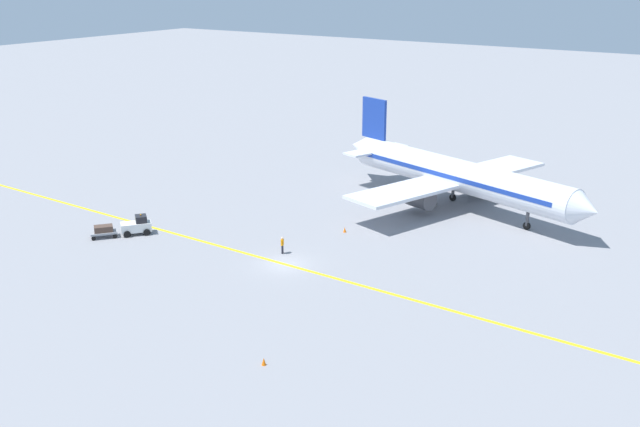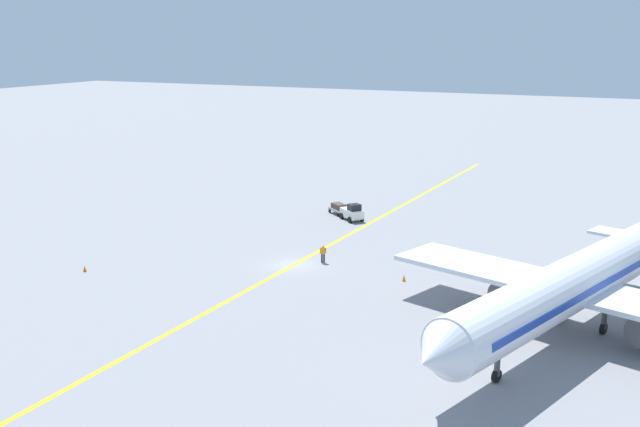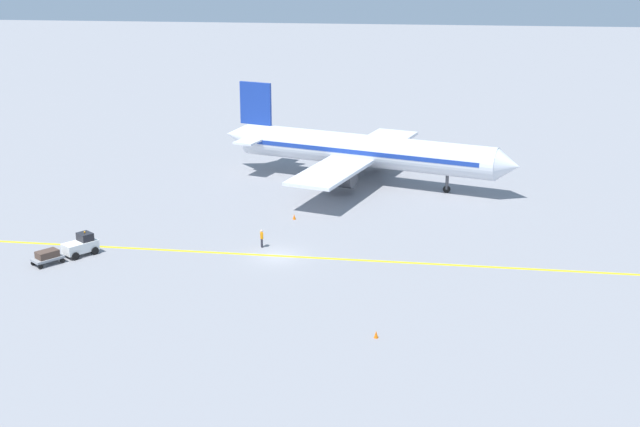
# 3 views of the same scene
# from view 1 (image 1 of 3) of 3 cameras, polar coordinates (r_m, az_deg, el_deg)

# --- Properties ---
(ground_plane) EXTENTS (400.00, 400.00, 0.00)m
(ground_plane) POSITION_cam_1_polar(r_m,az_deg,el_deg) (69.02, -2.70, -3.88)
(ground_plane) COLOR gray
(apron_yellow_centreline) EXTENTS (4.74, 119.94, 0.01)m
(apron_yellow_centreline) POSITION_cam_1_polar(r_m,az_deg,el_deg) (69.02, -2.70, -3.88)
(apron_yellow_centreline) COLOR yellow
(apron_yellow_centreline) RESTS_ON ground
(airplane_at_gate) EXTENTS (28.25, 34.69, 10.60)m
(airplane_at_gate) POSITION_cam_1_polar(r_m,az_deg,el_deg) (85.63, 10.26, 2.89)
(airplane_at_gate) COLOR silver
(airplane_at_gate) RESTS_ON ground
(baggage_tug_white) EXTENTS (3.28, 3.05, 2.11)m
(baggage_tug_white) POSITION_cam_1_polar(r_m,az_deg,el_deg) (78.55, -13.77, -0.91)
(baggage_tug_white) COLOR white
(baggage_tug_white) RESTS_ON ground
(baggage_cart_trailing) EXTENTS (2.90, 2.72, 1.24)m
(baggage_cart_trailing) POSITION_cam_1_polar(r_m,az_deg,el_deg) (78.49, -16.16, -1.24)
(baggage_cart_trailing) COLOR gray
(baggage_cart_trailing) RESTS_ON ground
(ground_crew_worker) EXTENTS (0.54, 0.34, 1.68)m
(ground_crew_worker) POSITION_cam_1_polar(r_m,az_deg,el_deg) (71.24, -2.89, -2.38)
(ground_crew_worker) COLOR #23232D
(ground_crew_worker) RESTS_ON ground
(traffic_cone_near_nose) EXTENTS (0.32, 0.32, 0.55)m
(traffic_cone_near_nose) POSITION_cam_1_polar(r_m,az_deg,el_deg) (77.05, 1.89, -1.24)
(traffic_cone_near_nose) COLOR orange
(traffic_cone_near_nose) RESTS_ON ground
(traffic_cone_mid_apron) EXTENTS (0.32, 0.32, 0.55)m
(traffic_cone_mid_apron) POSITION_cam_1_polar(r_m,az_deg,el_deg) (52.45, -4.31, -11.18)
(traffic_cone_mid_apron) COLOR orange
(traffic_cone_mid_apron) RESTS_ON ground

